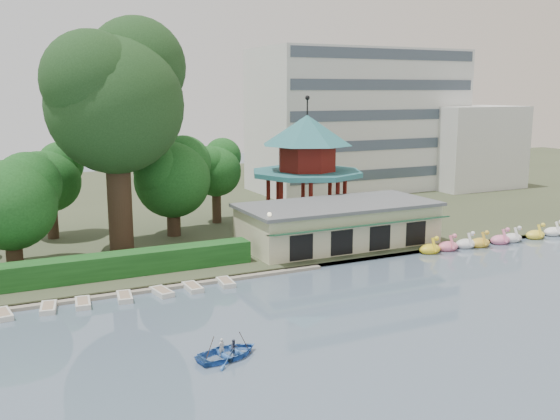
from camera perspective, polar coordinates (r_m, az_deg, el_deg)
ground_plane at (r=36.79m, az=9.67°, el=-12.78°), size 220.00×220.00×0.00m
shore at (r=82.99m, az=-11.53°, el=0.63°), size 220.00×70.00×0.40m
embankment at (r=50.91m, az=-1.69°, el=-5.69°), size 220.00×0.60×0.30m
dock at (r=47.44m, az=-15.10°, el=-7.36°), size 34.00×1.60×0.24m
boathouse at (r=58.89m, az=5.34°, el=-1.22°), size 18.60×9.39×3.90m
pavilion at (r=67.67m, az=2.48°, el=4.78°), size 12.40×12.40×13.50m
office_building at (r=92.74m, az=8.84°, el=7.71°), size 38.00×18.00×20.00m
hedge at (r=49.84m, az=-19.29°, el=-5.30°), size 30.00×2.00×1.80m
lamp_post at (r=52.21m, az=-0.97°, el=-1.65°), size 0.36×0.36×4.28m
big_tree at (r=56.55m, az=-14.78°, el=10.33°), size 13.04×12.16×20.80m
small_trees at (r=59.12m, az=-18.66°, el=2.05°), size 39.00×16.76×9.88m
swan_boats at (r=65.22m, az=20.17°, el=-2.43°), size 21.48×2.14×1.92m
moored_rowboats at (r=45.64m, az=-18.90°, el=-8.23°), size 24.48×2.64×0.36m
rowboat_with_passengers at (r=35.65m, az=-4.80°, el=-12.51°), size 5.80×4.65×2.01m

